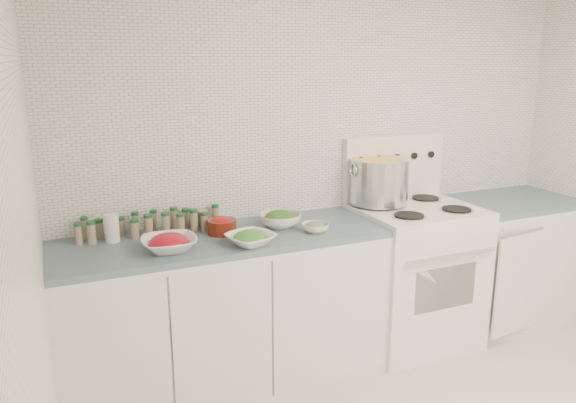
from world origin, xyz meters
The scene contains 13 objects.
room_walls centered at (0.00, 0.00, 1.56)m, with size 3.54×3.04×2.52m.
counter_left centered at (-0.82, 1.19, 0.45)m, with size 1.85×0.62×0.90m.
stove centered at (0.48, 1.19, 0.50)m, with size 0.76×0.70×1.36m.
counter_right centered at (1.30, 1.19, 0.45)m, with size 0.89×0.68×0.90m.
stock_pot centered at (0.29, 1.34, 1.10)m, with size 0.40×0.38×0.29m.
bowl_tomato centered at (-1.15, 1.07, 0.94)m, with size 0.30×0.30×0.10m.
bowl_snowpea centered at (-0.73, 0.99, 0.94)m, with size 0.31×0.31×0.08m.
bowl_broccoli centered at (-0.45, 1.24, 0.95)m, with size 0.33×0.33×0.10m.
bowl_zucchini centered at (-0.31, 1.06, 0.93)m, with size 0.19×0.19×0.06m.
bowl_pepper centered at (-0.81, 1.24, 0.95)m, with size 0.16×0.16×0.10m.
salt_canister centered at (-1.40, 1.34, 0.98)m, with size 0.08×0.08×0.15m, color white.
tin_can centered at (-0.88, 1.42, 0.95)m, with size 0.08×0.08×0.10m, color #9C9784.
spice_cluster centered at (-1.19, 1.39, 0.96)m, with size 0.82×0.16×0.13m.
Camera 1 is at (-1.68, -1.70, 1.87)m, focal length 35.00 mm.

